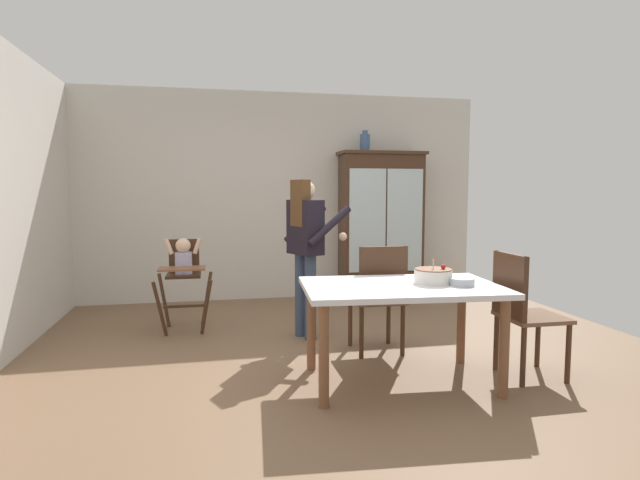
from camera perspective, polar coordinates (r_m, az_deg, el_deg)
The scene contains 11 objects.
ground_plane at distance 4.53m, azimuth 0.67°, elevation -12.93°, with size 6.24×6.24×0.00m, color brown.
wall_back at distance 6.88m, azimuth -4.16°, elevation 4.80°, with size 5.32×0.06×2.70m, color beige.
china_cabinet at distance 6.94m, azimuth 6.72°, elevation 1.68°, with size 1.13×0.48×1.94m.
ceramic_vase at distance 6.88m, azimuth 4.97°, elevation 10.68°, with size 0.13×0.13×0.27m.
high_chair_with_toddler at distance 5.44m, azimuth -14.80°, elevation -2.91°, with size 0.58×0.68×0.95m.
adult_person at distance 4.96m, azimuth -1.56°, elevation 0.14°, with size 0.64×0.63×1.53m.
dining_table at distance 3.87m, azimuth 8.93°, elevation -6.30°, with size 1.50×1.03×0.74m.
birthday_cake at distance 3.96m, azimuth 12.36°, elevation -3.88°, with size 0.28×0.28×0.19m.
serving_bowl at distance 3.91m, azimuth 15.37°, elevation -4.46°, with size 0.18×0.18×0.06m, color #B2BCC6.
dining_chair_far_side at distance 4.53m, azimuth 6.58°, elevation -5.67°, with size 0.44×0.44×0.96m.
dining_chair_right_end at distance 4.24m, azimuth 21.22°, elevation -6.79°, with size 0.44×0.44×0.96m.
Camera 1 is at (-0.95, -4.19, 1.43)m, focal length 29.05 mm.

